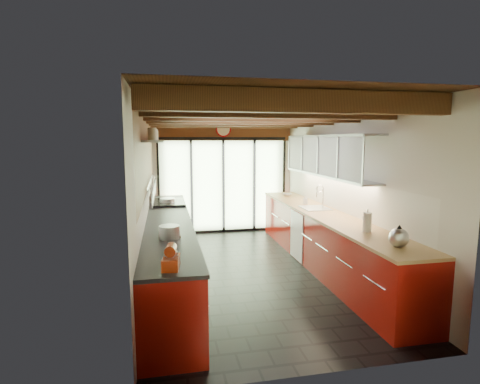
% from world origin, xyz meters
% --- Properties ---
extents(ground, '(5.50, 5.50, 0.00)m').
position_xyz_m(ground, '(0.00, 0.00, 0.00)').
color(ground, black).
rests_on(ground, ground).
extents(room_shell, '(5.50, 5.50, 5.50)m').
position_xyz_m(room_shell, '(0.00, 0.00, 1.65)').
color(room_shell, silver).
rests_on(room_shell, ground).
extents(ceiling_beams, '(3.14, 5.06, 4.90)m').
position_xyz_m(ceiling_beams, '(-0.00, 0.38, 2.46)').
color(ceiling_beams, '#593316').
rests_on(ceiling_beams, ground).
extents(glass_door, '(2.95, 0.10, 2.90)m').
position_xyz_m(glass_door, '(0.00, 2.69, 1.66)').
color(glass_door, '#C6EAAD').
rests_on(glass_door, ground).
extents(left_counter, '(0.68, 5.00, 0.92)m').
position_xyz_m(left_counter, '(-1.28, 0.00, 0.46)').
color(left_counter, maroon).
rests_on(left_counter, ground).
extents(range_stove, '(0.66, 0.90, 0.97)m').
position_xyz_m(range_stove, '(-1.28, 1.45, 0.47)').
color(range_stove, silver).
rests_on(range_stove, ground).
extents(right_counter, '(0.68, 5.00, 0.92)m').
position_xyz_m(right_counter, '(1.27, 0.00, 0.46)').
color(right_counter, maroon).
rests_on(right_counter, ground).
extents(sink_assembly, '(0.45, 0.52, 0.43)m').
position_xyz_m(sink_assembly, '(1.29, 0.40, 0.96)').
color(sink_assembly, silver).
rests_on(sink_assembly, right_counter).
extents(upper_cabinets_right, '(0.34, 3.00, 3.00)m').
position_xyz_m(upper_cabinets_right, '(1.43, 0.30, 1.85)').
color(upper_cabinets_right, silver).
rests_on(upper_cabinets_right, ground).
extents(left_wall_fixtures, '(0.28, 2.60, 0.96)m').
position_xyz_m(left_wall_fixtures, '(-1.47, 0.25, 1.80)').
color(left_wall_fixtures, silver).
rests_on(left_wall_fixtures, ground).
extents(stand_mixer, '(0.18, 0.28, 0.24)m').
position_xyz_m(stand_mixer, '(-1.27, -2.24, 1.01)').
color(stand_mixer, '#AC2E0D').
rests_on(stand_mixer, left_counter).
extents(pot_large, '(0.28, 0.28, 0.16)m').
position_xyz_m(pot_large, '(-1.27, -1.15, 1.00)').
color(pot_large, silver).
rests_on(pot_large, left_counter).
extents(pot_small, '(0.35, 0.35, 0.11)m').
position_xyz_m(pot_small, '(-1.27, 1.38, 0.98)').
color(pot_small, silver).
rests_on(pot_small, left_counter).
extents(cutting_board, '(0.27, 0.37, 0.03)m').
position_xyz_m(cutting_board, '(-1.27, -1.00, 0.94)').
color(cutting_board, brown).
rests_on(cutting_board, left_counter).
extents(kettle, '(0.24, 0.28, 0.26)m').
position_xyz_m(kettle, '(1.27, -2.01, 1.03)').
color(kettle, silver).
rests_on(kettle, right_counter).
extents(paper_towel, '(0.11, 0.11, 0.31)m').
position_xyz_m(paper_towel, '(1.27, -1.34, 1.05)').
color(paper_towel, white).
rests_on(paper_towel, right_counter).
extents(soap_bottle, '(0.10, 0.10, 0.17)m').
position_xyz_m(soap_bottle, '(1.27, 0.86, 1.00)').
color(soap_bottle, silver).
rests_on(soap_bottle, right_counter).
extents(bowl, '(0.24, 0.24, 0.05)m').
position_xyz_m(bowl, '(1.27, 1.93, 0.94)').
color(bowl, silver).
rests_on(bowl, right_counter).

